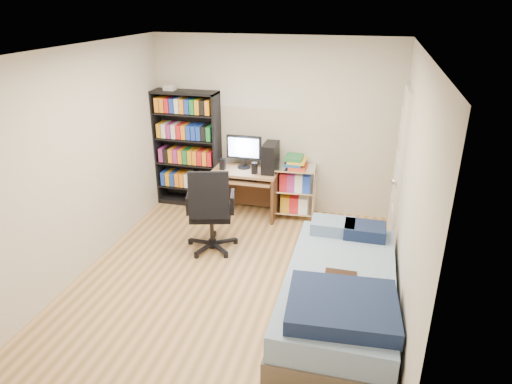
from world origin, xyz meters
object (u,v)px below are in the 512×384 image
(media_shelf, at_px, (187,148))
(bed, at_px, (340,293))
(computer_desk, at_px, (253,174))
(office_chair, at_px, (211,224))

(media_shelf, relative_size, bed, 0.83)
(media_shelf, xyz_separation_m, bed, (2.47, -2.23, -0.62))
(computer_desk, xyz_separation_m, bed, (1.43, -2.07, -0.36))
(computer_desk, bearing_deg, bed, -55.41)
(bed, bearing_deg, computer_desk, 124.59)
(media_shelf, height_order, computer_desk, media_shelf)
(media_shelf, bearing_deg, office_chair, -57.89)
(computer_desk, xyz_separation_m, office_chair, (-0.24, -1.13, -0.28))
(media_shelf, distance_m, bed, 3.38)
(computer_desk, bearing_deg, office_chair, -101.75)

